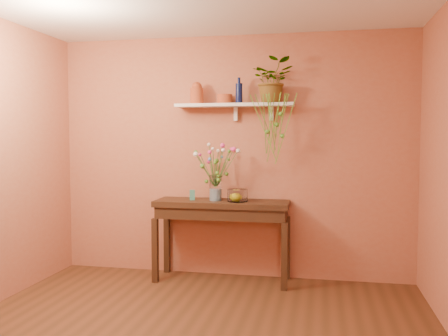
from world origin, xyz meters
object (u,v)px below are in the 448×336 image
at_px(blue_bottle, 239,93).
at_px(bouquet, 216,161).
at_px(glass_bowl, 237,196).
at_px(spider_plant, 273,81).
at_px(terracotta_jug, 197,93).
at_px(sideboard, 222,212).
at_px(glass_vase, 216,190).

xyz_separation_m(blue_bottle, bouquet, (-0.23, -0.11, -0.74)).
bearing_deg(glass_bowl, spider_plant, 20.59).
distance_m(terracotta_jug, spider_plant, 0.85).
distance_m(spider_plant, glass_bowl, 1.29).
bearing_deg(glass_bowl, bouquet, 171.51).
height_order(sideboard, glass_bowl, glass_bowl).
bearing_deg(terracotta_jug, bouquet, -23.00).
xyz_separation_m(terracotta_jug, spider_plant, (0.84, -0.00, 0.12)).
bearing_deg(bouquet, blue_bottle, 24.92).
height_order(blue_bottle, bouquet, blue_bottle).
relative_size(glass_vase, bouquet, 0.56).
bearing_deg(glass_bowl, glass_vase, 172.51).
bearing_deg(terracotta_jug, glass_vase, -24.25).
height_order(terracotta_jug, spider_plant, spider_plant).
relative_size(spider_plant, glass_vase, 1.70).
bearing_deg(blue_bottle, glass_bowl, -85.73).
distance_m(blue_bottle, glass_bowl, 1.12).
relative_size(terracotta_jug, spider_plant, 0.51).
distance_m(glass_vase, bouquet, 0.32).
bearing_deg(bouquet, glass_vase, -150.16).
distance_m(terracotta_jug, glass_vase, 1.08).
distance_m(spider_plant, glass_vase, 1.32).
relative_size(glass_vase, glass_bowl, 1.27).
xyz_separation_m(terracotta_jug, bouquet, (0.24, -0.10, -0.74)).
bearing_deg(bouquet, terracotta_jug, 157.00).
bearing_deg(blue_bottle, terracotta_jug, -179.27).
height_order(bouquet, glass_bowl, bouquet).
bearing_deg(sideboard, glass_bowl, -12.54).
xyz_separation_m(blue_bottle, glass_bowl, (0.01, -0.14, -1.11)).
distance_m(spider_plant, bouquet, 1.05).
relative_size(blue_bottle, spider_plant, 0.59).
bearing_deg(blue_bottle, sideboard, -148.22).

